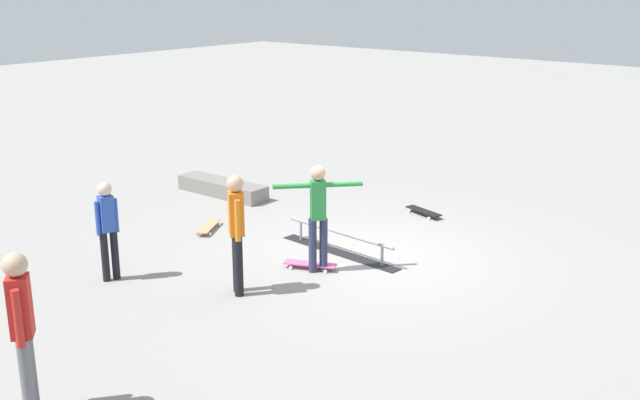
# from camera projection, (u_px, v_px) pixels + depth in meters

# --- Properties ---
(ground_plane) EXTENTS (60.00, 60.00, 0.00)m
(ground_plane) POSITION_uv_depth(u_px,v_px,m) (366.00, 257.00, 11.94)
(ground_plane) COLOR gray
(grind_rail) EXTENTS (2.35, 0.44, 0.37)m
(grind_rail) POSITION_uv_depth(u_px,v_px,m) (340.00, 244.00, 12.07)
(grind_rail) COLOR black
(grind_rail) RESTS_ON ground_plane
(skate_ledge) EXTENTS (2.08, 0.54, 0.30)m
(skate_ledge) POSITION_uv_depth(u_px,v_px,m) (222.00, 188.00, 15.31)
(skate_ledge) COLOR gray
(skate_ledge) RESTS_ON ground_plane
(skater_main) EXTENTS (0.96, 1.02, 1.64)m
(skater_main) POSITION_uv_depth(u_px,v_px,m) (318.00, 211.00, 11.09)
(skater_main) COLOR #2D3351
(skater_main) RESTS_ON ground_plane
(skateboard_main) EXTENTS (0.81, 0.50, 0.09)m
(skateboard_main) POSITION_uv_depth(u_px,v_px,m) (310.00, 264.00, 11.44)
(skateboard_main) COLOR #E05993
(skateboard_main) RESTS_ON ground_plane
(bystander_red_shirt) EXTENTS (0.35, 0.31, 1.74)m
(bystander_red_shirt) POSITION_uv_depth(u_px,v_px,m) (22.00, 326.00, 7.35)
(bystander_red_shirt) COLOR slate
(bystander_red_shirt) RESTS_ON ground_plane
(bystander_orange_shirt) EXTENTS (0.35, 0.30, 1.70)m
(bystander_orange_shirt) POSITION_uv_depth(u_px,v_px,m) (237.00, 228.00, 10.31)
(bystander_orange_shirt) COLOR black
(bystander_orange_shirt) RESTS_ON ground_plane
(bystander_blue_shirt) EXTENTS (0.22, 0.34, 1.48)m
(bystander_blue_shirt) POSITION_uv_depth(u_px,v_px,m) (108.00, 225.00, 10.82)
(bystander_blue_shirt) COLOR black
(bystander_blue_shirt) RESTS_ON ground_plane
(loose_skateboard_black) EXTENTS (0.82, 0.42, 0.09)m
(loose_skateboard_black) POSITION_uv_depth(u_px,v_px,m) (423.00, 211.00, 14.03)
(loose_skateboard_black) COLOR black
(loose_skateboard_black) RESTS_ON ground_plane
(loose_skateboard_natural) EXTENTS (0.56, 0.80, 0.09)m
(loose_skateboard_natural) POSITION_uv_depth(u_px,v_px,m) (209.00, 226.00, 13.18)
(loose_skateboard_natural) COLOR tan
(loose_skateboard_natural) RESTS_ON ground_plane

